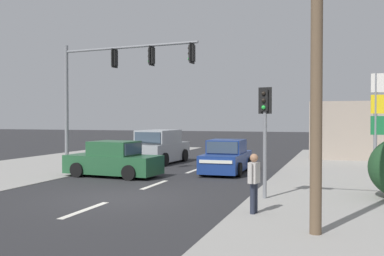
# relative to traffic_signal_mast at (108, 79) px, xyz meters

# --- Properties ---
(ground_plane) EXTENTS (140.00, 140.00, 0.00)m
(ground_plane) POSITION_rel_traffic_signal_mast_xyz_m (3.15, -5.10, -4.35)
(ground_plane) COLOR #28282B
(lane_dash_near) EXTENTS (0.20, 2.40, 0.01)m
(lane_dash_near) POSITION_rel_traffic_signal_mast_xyz_m (3.15, -7.10, -4.35)
(lane_dash_near) COLOR silver
(lane_dash_near) RESTS_ON ground
(lane_dash_mid) EXTENTS (0.20, 2.40, 0.01)m
(lane_dash_mid) POSITION_rel_traffic_signal_mast_xyz_m (3.15, -2.10, -4.35)
(lane_dash_mid) COLOR silver
(lane_dash_mid) RESTS_ON ground
(lane_dash_far) EXTENTS (0.20, 2.40, 0.01)m
(lane_dash_far) POSITION_rel_traffic_signal_mast_xyz_m (3.15, 2.90, -4.35)
(lane_dash_far) COLOR silver
(lane_dash_far) RESTS_ON ground
(traffic_signal_mast) EXTENTS (6.86, 1.02, 6.00)m
(traffic_signal_mast) POSITION_rel_traffic_signal_mast_xyz_m (0.00, 0.00, 0.00)
(traffic_signal_mast) COLOR slate
(traffic_signal_mast) RESTS_ON ground
(pedestal_signal_right_kerb) EXTENTS (0.44, 0.31, 3.56)m
(pedestal_signal_right_kerb) POSITION_rel_traffic_signal_mast_xyz_m (7.67, -3.81, -1.94)
(pedestal_signal_right_kerb) COLOR slate
(pedestal_signal_right_kerb) RESTS_ON ground
(sedan_kerbside_parked) EXTENTS (4.35, 2.13, 1.56)m
(sedan_kerbside_parked) POSITION_rel_traffic_signal_mast_xyz_m (0.45, -0.40, -3.65)
(sedan_kerbside_parked) COLOR #235633
(sedan_kerbside_parked) RESTS_ON ground
(suv_oncoming_mid) EXTENTS (2.25, 4.63, 1.90)m
(suv_oncoming_mid) POSITION_rel_traffic_signal_mast_xyz_m (0.20, 5.57, -3.47)
(suv_oncoming_mid) COLOR #A3A8AD
(suv_oncoming_mid) RESTS_ON ground
(sedan_crossing_left) EXTENTS (1.96, 4.27, 1.56)m
(sedan_crossing_left) POSITION_rel_traffic_signal_mast_xyz_m (4.88, 2.45, -3.65)
(sedan_crossing_left) COLOR navy
(sedan_crossing_left) RESTS_ON ground
(pedestrian_at_kerb) EXTENTS (0.28, 0.55, 1.63)m
(pedestrian_at_kerb) POSITION_rel_traffic_signal_mast_xyz_m (7.75, -6.15, -3.43)
(pedestrian_at_kerb) COLOR #232838
(pedestrian_at_kerb) RESTS_ON ground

